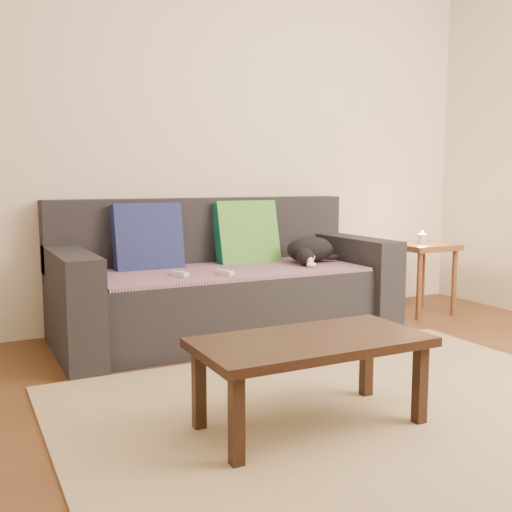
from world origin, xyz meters
The scene contains 13 objects.
ground centered at (0.00, 0.00, 0.00)m, with size 4.50×4.50×0.00m, color brown.
back_wall centered at (0.00, 2.00, 1.30)m, with size 4.50×0.04×2.60m, color beige.
sofa centered at (0.00, 1.57, 0.31)m, with size 2.10×0.94×0.87m.
throw_blanket centered at (0.00, 1.48, 0.43)m, with size 1.66×0.74×0.02m, color #422B51.
cushion_navy centered at (-0.44, 1.74, 0.63)m, with size 0.43×0.11×0.43m, color #0F1F44.
cushion_green centered at (0.25, 1.74, 0.63)m, with size 0.43×0.11×0.43m, color #0E5C42.
cat centered at (0.60, 1.49, 0.52)m, with size 0.41×0.37×0.17m.
wii_remote_a centered at (-0.37, 1.34, 0.46)m, with size 0.15×0.04×0.03m, color white.
wii_remote_b centered at (-0.12, 1.27, 0.46)m, with size 0.15×0.04×0.03m, color white.
side_table centered at (1.58, 1.49, 0.43)m, with size 0.42×0.42×0.52m.
candle centered at (1.58, 1.49, 0.56)m, with size 0.06×0.06×0.09m.
rug centered at (0.00, 0.15, 0.01)m, with size 2.50×1.80×0.01m, color tan.
coffee_table centered at (-0.28, 0.07, 0.32)m, with size 0.93×0.46×0.37m.
Camera 1 is at (-1.51, -1.89, 0.99)m, focal length 42.00 mm.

